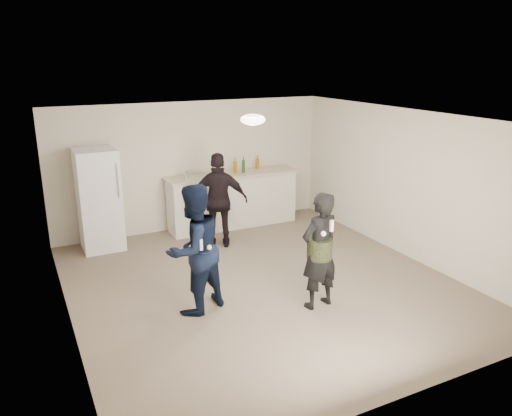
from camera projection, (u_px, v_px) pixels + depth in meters
name	position (u px, v px, depth m)	size (l,w,h in m)	color
floor	(262.00, 283.00, 7.60)	(6.00, 6.00, 0.00)	#6B5B4C
ceiling	(262.00, 118.00, 6.87)	(6.00, 6.00, 0.00)	silver
wall_back	(193.00, 166.00, 9.80)	(6.00, 6.00, 0.00)	beige
wall_front	(408.00, 287.00, 4.67)	(6.00, 6.00, 0.00)	beige
wall_left	(61.00, 234.00, 6.06)	(6.00, 6.00, 0.00)	beige
wall_right	(407.00, 184.00, 8.41)	(6.00, 6.00, 0.00)	beige
counter	(233.00, 201.00, 10.03)	(2.60, 0.56, 1.05)	silver
counter_top	(232.00, 174.00, 9.87)	(2.68, 0.64, 0.04)	beige
fridge	(99.00, 200.00, 8.76)	(0.70, 0.70, 1.80)	white
fridge_handle	(118.00, 181.00, 8.44)	(0.02, 0.02, 0.60)	silver
ceiling_dome	(253.00, 120.00, 7.14)	(0.36, 0.36, 0.16)	white
shaker	(186.00, 175.00, 9.40)	(0.08, 0.08, 0.17)	silver
man	(194.00, 250.00, 6.56)	(0.86, 0.67, 1.77)	#0E1C3C
woman	(319.00, 251.00, 6.70)	(0.59, 0.39, 1.63)	black
camo_shorts	(320.00, 248.00, 6.69)	(0.34, 0.34, 0.28)	#2F3B1B
spectator	(219.00, 201.00, 8.85)	(1.01, 0.42, 1.72)	black
remote_man	(201.00, 245.00, 6.27)	(0.04, 0.04, 0.15)	silver
nunchuk_man	(209.00, 247.00, 6.37)	(0.07, 0.07, 0.07)	silver
remote_woman	(332.00, 226.00, 6.36)	(0.04, 0.04, 0.15)	white
nunchuk_woman	(323.00, 234.00, 6.37)	(0.07, 0.07, 0.07)	white
bottle_cluster	(239.00, 167.00, 9.89)	(1.07, 0.41, 0.25)	#8D6314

